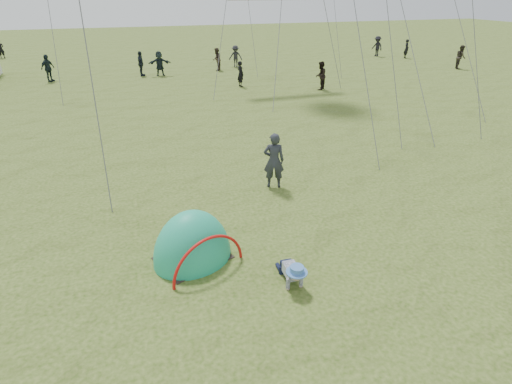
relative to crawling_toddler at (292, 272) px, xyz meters
name	(u,v)px	position (x,y,z in m)	size (l,w,h in m)	color
ground	(337,287)	(0.88, -0.42, -0.31)	(140.00, 140.00, 0.00)	#28430E
crawling_toddler	(292,272)	(0.00, 0.00, 0.00)	(0.57, 0.82, 0.63)	black
popup_tent	(193,258)	(-1.87, 1.56, -0.31)	(1.89, 1.56, 2.45)	teal
standing_adult	(274,161)	(1.26, 4.57, 0.58)	(0.65, 0.43, 1.79)	#26282F
crowd_person_0	(1,49)	(-13.17, 37.49, 0.49)	(0.59, 0.39, 1.61)	black
crowd_person_1	(320,76)	(8.85, 16.73, 0.55)	(0.84, 0.65, 1.72)	black
crowd_person_2	(141,64)	(-1.51, 24.84, 0.55)	(1.01, 0.42, 1.73)	black
crowd_person_3	(377,46)	(20.21, 27.88, 0.59)	(1.16, 0.67, 1.80)	black
crowd_person_6	(240,74)	(4.36, 19.16, 0.48)	(0.58, 0.38, 1.59)	black
crowd_person_7	(217,59)	(4.20, 25.24, 0.53)	(0.82, 0.64, 1.68)	#372C25
crowd_person_8	(48,68)	(-7.64, 24.68, 0.58)	(1.05, 0.44, 1.79)	black
crowd_person_9	(236,56)	(6.02, 26.37, 0.52)	(1.08, 0.62, 1.67)	black
crowd_person_11	(160,64)	(-0.21, 24.52, 0.55)	(1.59, 0.51, 1.72)	black
crowd_person_12	(406,49)	(22.14, 26.08, 0.50)	(0.60, 0.39, 1.63)	black
crowd_person_13	(461,57)	(22.73, 20.09, 0.58)	(0.87, 0.68, 1.79)	#2E2922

